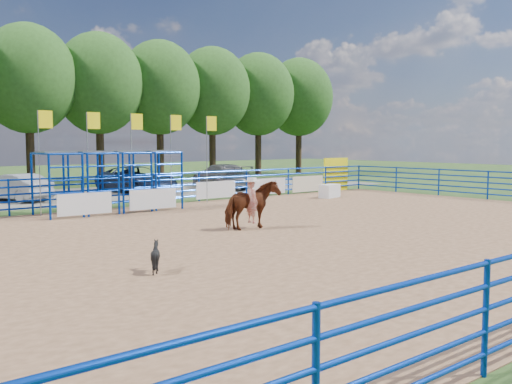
% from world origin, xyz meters
% --- Properties ---
extents(ground, '(120.00, 120.00, 0.00)m').
position_xyz_m(ground, '(0.00, 0.00, 0.00)').
color(ground, '#365221').
rests_on(ground, ground).
extents(arena_dirt, '(30.00, 20.00, 0.02)m').
position_xyz_m(arena_dirt, '(0.00, 0.00, 0.01)').
color(arena_dirt, '#966C4B').
rests_on(arena_dirt, ground).
extents(gravel_strip, '(40.00, 10.00, 0.01)m').
position_xyz_m(gravel_strip, '(0.00, 17.00, 0.01)').
color(gravel_strip, slate).
rests_on(gravel_strip, ground).
extents(announcer_table, '(1.43, 0.94, 0.70)m').
position_xyz_m(announcer_table, '(9.43, 7.23, 0.37)').
color(announcer_table, silver).
rests_on(announcer_table, arena_dirt).
extents(horse_and_rider, '(1.94, 0.89, 2.45)m').
position_xyz_m(horse_and_rider, '(-0.67, 1.27, 0.92)').
color(horse_and_rider, '#5F2913').
rests_on(horse_and_rider, arena_dirt).
extents(calf, '(0.77, 0.72, 0.70)m').
position_xyz_m(calf, '(-6.34, -2.29, 0.37)').
color(calf, black).
rests_on(calf, arena_dirt).
extents(car_b, '(2.72, 4.39, 1.37)m').
position_xyz_m(car_b, '(-3.95, 16.07, 0.69)').
color(car_b, gray).
rests_on(car_b, gravel_strip).
extents(car_c, '(3.38, 5.83, 1.53)m').
position_xyz_m(car_c, '(3.07, 16.69, 0.77)').
color(car_c, black).
rests_on(car_c, gravel_strip).
extents(car_d, '(3.20, 5.71, 1.56)m').
position_xyz_m(car_d, '(8.58, 15.88, 0.79)').
color(car_d, '#58585B').
rests_on(car_d, gravel_strip).
extents(perimeter_fence, '(30.10, 20.10, 1.50)m').
position_xyz_m(perimeter_fence, '(0.00, 0.00, 0.75)').
color(perimeter_fence, '#0731A2').
rests_on(perimeter_fence, ground).
extents(chute_assembly, '(19.32, 2.41, 4.20)m').
position_xyz_m(chute_assembly, '(-1.90, 8.84, 1.26)').
color(chute_assembly, '#0731A2').
rests_on(chute_assembly, ground).
extents(treeline, '(56.40, 6.40, 11.24)m').
position_xyz_m(treeline, '(0.00, 26.00, 7.53)').
color(treeline, '#3F2B19').
rests_on(treeline, ground).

